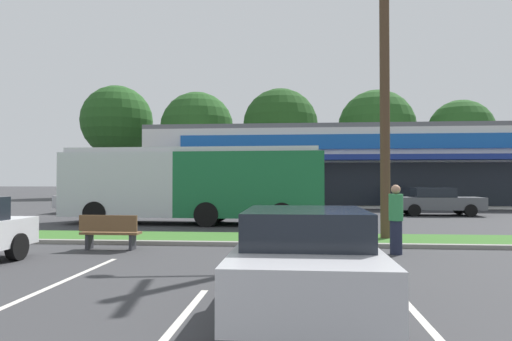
{
  "coord_description": "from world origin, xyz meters",
  "views": [
    {
      "loc": [
        0.68,
        -0.23,
        1.91
      ],
      "look_at": [
        -0.93,
        18.1,
        2.27
      ],
      "focal_mm": 31.96,
      "sensor_mm": 36.0,
      "label": 1
    }
  ],
  "objects": [
    {
      "name": "tree_mid",
      "position": [
        8.41,
        44.18,
        6.82
      ],
      "size": [
        7.36,
        7.36,
        10.51
      ],
      "color": "#473323",
      "rests_on": "ground_plane"
    },
    {
      "name": "parking_stripe_0",
      "position": [
        -3.66,
        7.98,
        0.0
      ],
      "size": [
        0.12,
        4.8,
        0.01
      ],
      "primitive_type": "cube",
      "color": "silver",
      "rests_on": "ground_plane"
    },
    {
      "name": "utility_pole",
      "position": [
        3.29,
        14.02,
        5.98
      ],
      "size": [
        3.11,
        2.39,
        11.26
      ],
      "color": "#4C3826",
      "rests_on": "ground_plane"
    },
    {
      "name": "car_2",
      "position": [
        0.82,
        6.36,
        0.77
      ],
      "size": [
        2.0,
        4.33,
        1.49
      ],
      "rotation": [
        0.0,
        0.0,
        1.57
      ],
      "color": "#B7B7BC",
      "rests_on": "ground_plane"
    },
    {
      "name": "parking_stripe_1",
      "position": [
        -0.88,
        5.12,
        0.0
      ],
      "size": [
        0.12,
        4.8,
        0.01
      ],
      "primitive_type": "cube",
      "color": "silver",
      "rests_on": "ground_plane"
    },
    {
      "name": "pedestrian_by_pole",
      "position": [
        3.22,
        11.67,
        0.89
      ],
      "size": [
        0.36,
        0.36,
        1.77
      ],
      "rotation": [
        0.0,
        0.0,
        2.95
      ],
      "color": "#1E2338",
      "rests_on": "ground_plane"
    },
    {
      "name": "bus_stop_bench",
      "position": [
        -4.35,
        11.73,
        0.5
      ],
      "size": [
        1.6,
        0.45,
        0.95
      ],
      "rotation": [
        0.0,
        0.0,
        3.14
      ],
      "color": "brown",
      "rests_on": "ground_plane"
    },
    {
      "name": "car_5",
      "position": [
        -0.65,
        24.86,
        0.74
      ],
      "size": [
        4.39,
        1.88,
        1.41
      ],
      "color": "navy",
      "rests_on": "ground_plane"
    },
    {
      "name": "car_3",
      "position": [
        -10.57,
        24.87,
        0.78
      ],
      "size": [
        4.59,
        2.02,
        1.52
      ],
      "color": "#B7B7BC",
      "rests_on": "ground_plane"
    },
    {
      "name": "tree_left",
      "position": [
        -9.41,
        45.58,
        7.12
      ],
      "size": [
        7.48,
        7.48,
        10.87
      ],
      "color": "#473323",
      "rests_on": "ground_plane"
    },
    {
      "name": "parking_stripe_2",
      "position": [
        2.38,
        6.05,
        0.0
      ],
      "size": [
        0.12,
        4.8,
        0.01
      ],
      "primitive_type": "cube",
      "color": "silver",
      "rests_on": "ground_plane"
    },
    {
      "name": "curb_lip",
      "position": [
        0.0,
        12.78,
        0.06
      ],
      "size": [
        56.0,
        0.24,
        0.12
      ],
      "primitive_type": "cube",
      "color": "gray",
      "rests_on": "ground_plane"
    },
    {
      "name": "tree_far_left",
      "position": [
        -18.48,
        46.99,
        8.18
      ],
      "size": [
        7.57,
        7.57,
        11.98
      ],
      "color": "#473323",
      "rests_on": "ground_plane"
    },
    {
      "name": "storefront_building",
      "position": [
        3.82,
        35.22,
        2.84
      ],
      "size": [
        27.33,
        11.78,
        5.68
      ],
      "color": "silver",
      "rests_on": "ground_plane"
    },
    {
      "name": "grass_median",
      "position": [
        0.0,
        14.0,
        0.06
      ],
      "size": [
        56.0,
        2.2,
        0.12
      ],
      "primitive_type": "cube",
      "color": "#386B28",
      "rests_on": "ground_plane"
    },
    {
      "name": "tree_mid_right",
      "position": [
        15.75,
        42.82,
        6.21
      ],
      "size": [
        5.96,
        5.96,
        9.2
      ],
      "color": "#473323",
      "rests_on": "ground_plane"
    },
    {
      "name": "car_4",
      "position": [
        8.13,
        24.8,
        0.76
      ],
      "size": [
        4.53,
        1.89,
        1.47
      ],
      "color": "#515459",
      "rests_on": "ground_plane"
    },
    {
      "name": "city_bus",
      "position": [
        -3.72,
        19.11,
        1.76
      ],
      "size": [
        11.21,
        2.93,
        3.25
      ],
      "rotation": [
        0.0,
        0.0,
        3.11
      ],
      "color": "#196638",
      "rests_on": "ground_plane"
    },
    {
      "name": "tree_mid_left",
      "position": [
        -0.82,
        43.41,
        7.02
      ],
      "size": [
        7.22,
        7.22,
        10.64
      ],
      "color": "#473323",
      "rests_on": "ground_plane"
    }
  ]
}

